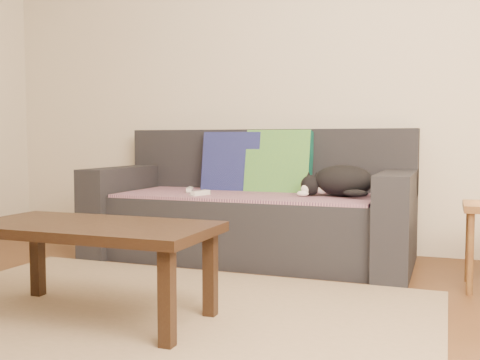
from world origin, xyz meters
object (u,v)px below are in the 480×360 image
object	(u,v)px
cat	(340,181)
wii_remote_b	(201,193)
wii_remote_a	(190,190)
coffee_table	(92,236)
sofa	(252,212)

from	to	relation	value
cat	wii_remote_b	distance (m)	0.89
wii_remote_b	wii_remote_a	bearing A→B (deg)	59.58
cat	coffee_table	xyz separation A→B (m)	(-0.82, -1.45, -0.16)
sofa	wii_remote_b	bearing A→B (deg)	-129.53
cat	coffee_table	world-z (taller)	cat
sofa	cat	distance (m)	0.65
sofa	coffee_table	xyz separation A→B (m)	(-0.21, -1.51, 0.07)
wii_remote_a	coffee_table	distance (m)	1.41
wii_remote_a	wii_remote_b	size ratio (longest dim) A/B	1.00
cat	coffee_table	size ratio (longest dim) A/B	0.47
cat	wii_remote_b	world-z (taller)	cat
wii_remote_a	wii_remote_b	distance (m)	0.25
wii_remote_a	coffee_table	size ratio (longest dim) A/B	0.14
wii_remote_a	cat	bearing A→B (deg)	-107.13
sofa	coffee_table	size ratio (longest dim) A/B	1.96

